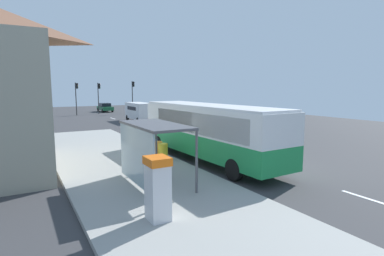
{
  "coord_description": "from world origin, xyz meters",
  "views": [
    {
      "loc": [
        -10.93,
        -12.07,
        4.13
      ],
      "look_at": [
        -1.0,
        5.14,
        1.5
      ],
      "focal_mm": 28.3,
      "sensor_mm": 36.0,
      "label": 1
    }
  ],
  "objects_px": {
    "recycling_bin_orange": "(158,150)",
    "traffic_light_near_side": "(133,92)",
    "bus": "(207,129)",
    "recycling_bin_yellow": "(163,152)",
    "traffic_light_far_side": "(76,94)",
    "traffic_light_median": "(99,93)",
    "recycling_bin_green": "(149,146)",
    "ticket_machine": "(158,188)",
    "bus_shelter": "(148,138)",
    "white_van": "(139,110)",
    "recycling_bin_blue": "(153,148)",
    "sedan_near": "(105,107)"
  },
  "relations": [
    {
      "from": "ticket_machine",
      "to": "bus_shelter",
      "type": "relative_size",
      "value": 0.48
    },
    {
      "from": "traffic_light_far_side",
      "to": "traffic_light_median",
      "type": "height_order",
      "value": "traffic_light_far_side"
    },
    {
      "from": "white_van",
      "to": "ticket_machine",
      "type": "height_order",
      "value": "white_van"
    },
    {
      "from": "recycling_bin_yellow",
      "to": "traffic_light_far_side",
      "type": "relative_size",
      "value": 0.19
    },
    {
      "from": "white_van",
      "to": "bus_shelter",
      "type": "height_order",
      "value": "bus_shelter"
    },
    {
      "from": "recycling_bin_orange",
      "to": "recycling_bin_blue",
      "type": "xyz_separation_m",
      "value": [
        0.0,
        0.7,
        0.0
      ]
    },
    {
      "from": "white_van",
      "to": "traffic_light_near_side",
      "type": "bearing_deg",
      "value": 74.44
    },
    {
      "from": "recycling_bin_orange",
      "to": "recycling_bin_blue",
      "type": "bearing_deg",
      "value": 90.0
    },
    {
      "from": "recycling_bin_yellow",
      "to": "recycling_bin_blue",
      "type": "xyz_separation_m",
      "value": [
        0.0,
        1.4,
        0.0
      ]
    },
    {
      "from": "bus",
      "to": "sedan_near",
      "type": "distance_m",
      "value": 39.4
    },
    {
      "from": "traffic_light_near_side",
      "to": "traffic_light_median",
      "type": "xyz_separation_m",
      "value": [
        -5.1,
        1.6,
        -0.19
      ]
    },
    {
      "from": "recycling_bin_blue",
      "to": "traffic_light_far_side",
      "type": "xyz_separation_m",
      "value": [
        1.1,
        32.36,
        2.64
      ]
    },
    {
      "from": "ticket_machine",
      "to": "recycling_bin_yellow",
      "type": "distance_m",
      "value": 7.52
    },
    {
      "from": "recycling_bin_yellow",
      "to": "traffic_light_near_side",
      "type": "relative_size",
      "value": 0.18
    },
    {
      "from": "recycling_bin_orange",
      "to": "bus_shelter",
      "type": "relative_size",
      "value": 0.24
    },
    {
      "from": "sedan_near",
      "to": "traffic_light_near_side",
      "type": "relative_size",
      "value": 0.85
    },
    {
      "from": "white_van",
      "to": "sedan_near",
      "type": "bearing_deg",
      "value": 89.68
    },
    {
      "from": "bus",
      "to": "recycling_bin_yellow",
      "type": "distance_m",
      "value": 2.82
    },
    {
      "from": "recycling_bin_orange",
      "to": "traffic_light_near_side",
      "type": "bearing_deg",
      "value": 73.27
    },
    {
      "from": "recycling_bin_green",
      "to": "traffic_light_near_side",
      "type": "relative_size",
      "value": 0.18
    },
    {
      "from": "traffic_light_near_side",
      "to": "traffic_light_far_side",
      "type": "xyz_separation_m",
      "value": [
        -8.6,
        0.8,
        -0.18
      ]
    },
    {
      "from": "white_van",
      "to": "traffic_light_near_side",
      "type": "relative_size",
      "value": 0.99
    },
    {
      "from": "white_van",
      "to": "recycling_bin_blue",
      "type": "relative_size",
      "value": 5.47
    },
    {
      "from": "traffic_light_median",
      "to": "traffic_light_far_side",
      "type": "bearing_deg",
      "value": -167.13
    },
    {
      "from": "ticket_machine",
      "to": "traffic_light_median",
      "type": "xyz_separation_m",
      "value": [
        7.86,
        41.32,
        2.11
      ]
    },
    {
      "from": "recycling_bin_yellow",
      "to": "recycling_bin_blue",
      "type": "distance_m",
      "value": 1.4
    },
    {
      "from": "traffic_light_near_side",
      "to": "recycling_bin_green",
      "type": "bearing_deg",
      "value": -107.44
    },
    {
      "from": "sedan_near",
      "to": "bus",
      "type": "bearing_deg",
      "value": -95.85
    },
    {
      "from": "bus",
      "to": "recycling_bin_green",
      "type": "relative_size",
      "value": 11.67
    },
    {
      "from": "recycling_bin_blue",
      "to": "bus_shelter",
      "type": "xyz_separation_m",
      "value": [
        -2.21,
        -4.83,
        1.44
      ]
    },
    {
      "from": "ticket_machine",
      "to": "traffic_light_far_side",
      "type": "distance_m",
      "value": 40.81
    },
    {
      "from": "traffic_light_near_side",
      "to": "bus",
      "type": "bearing_deg",
      "value": -102.13
    },
    {
      "from": "recycling_bin_orange",
      "to": "traffic_light_near_side",
      "type": "xyz_separation_m",
      "value": [
        9.7,
        32.26,
        2.82
      ]
    },
    {
      "from": "traffic_light_far_side",
      "to": "recycling_bin_orange",
      "type": "bearing_deg",
      "value": -91.91
    },
    {
      "from": "white_van",
      "to": "sedan_near",
      "type": "xyz_separation_m",
      "value": [
        0.1,
        17.47,
        -0.55
      ]
    },
    {
      "from": "ticket_machine",
      "to": "traffic_light_near_side",
      "type": "relative_size",
      "value": 0.37
    },
    {
      "from": "recycling_bin_orange",
      "to": "recycling_bin_green",
      "type": "distance_m",
      "value": 1.4
    },
    {
      "from": "recycling_bin_yellow",
      "to": "recycling_bin_orange",
      "type": "xyz_separation_m",
      "value": [
        0.0,
        0.7,
        0.0
      ]
    },
    {
      "from": "traffic_light_far_side",
      "to": "recycling_bin_yellow",
      "type": "bearing_deg",
      "value": -91.87
    },
    {
      "from": "recycling_bin_orange",
      "to": "bus_shelter",
      "type": "bearing_deg",
      "value": -118.19
    },
    {
      "from": "recycling_bin_green",
      "to": "traffic_light_far_side",
      "type": "height_order",
      "value": "traffic_light_far_side"
    },
    {
      "from": "traffic_light_near_side",
      "to": "recycling_bin_yellow",
      "type": "bearing_deg",
      "value": -106.39
    },
    {
      "from": "bus",
      "to": "sedan_near",
      "type": "bearing_deg",
      "value": 84.15
    },
    {
      "from": "sedan_near",
      "to": "recycling_bin_orange",
      "type": "xyz_separation_m",
      "value": [
        -6.5,
        -37.88,
        -0.14
      ]
    },
    {
      "from": "traffic_light_median",
      "to": "bus_shelter",
      "type": "distance_m",
      "value": 38.61
    },
    {
      "from": "traffic_light_median",
      "to": "recycling_bin_blue",
      "type": "bearing_deg",
      "value": -97.9
    },
    {
      "from": "bus",
      "to": "bus_shelter",
      "type": "relative_size",
      "value": 2.77
    },
    {
      "from": "recycling_bin_yellow",
      "to": "traffic_light_median",
      "type": "bearing_deg",
      "value": 82.42
    },
    {
      "from": "recycling_bin_yellow",
      "to": "bus_shelter",
      "type": "xyz_separation_m",
      "value": [
        -2.21,
        -3.43,
        1.44
      ]
    },
    {
      "from": "recycling_bin_yellow",
      "to": "recycling_bin_orange",
      "type": "height_order",
      "value": "same"
    }
  ]
}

